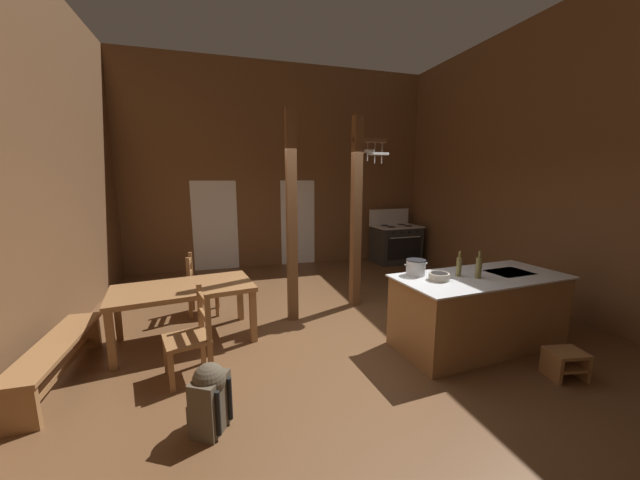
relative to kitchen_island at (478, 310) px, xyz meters
name	(u,v)px	position (x,y,z in m)	size (l,w,h in m)	color
ground_plane	(344,341)	(-1.56, 0.65, -0.50)	(7.89, 9.13, 0.10)	brown
wall_back	(282,168)	(-1.56, 4.88, 1.90)	(7.89, 0.14, 4.70)	brown
wall_right	(569,161)	(2.06, 0.65, 1.90)	(0.14, 9.13, 4.70)	brown
glazed_door_back_left	(215,226)	(-3.15, 4.81, 0.57)	(1.00, 0.01, 2.05)	white
glazed_panel_back_right	(298,223)	(-1.20, 4.81, 0.57)	(0.84, 0.01, 2.05)	white
kitchen_island	(478,310)	(0.00, 0.00, 0.00)	(2.22, 1.12, 0.91)	olive
stove_range	(396,243)	(1.19, 4.22, 0.03)	(1.18, 0.88, 1.32)	#2A2A2A
support_post_with_pot_rack	(358,206)	(-0.92, 1.75, 1.20)	(0.64, 0.26, 3.05)	brown
support_post_center	(292,219)	(-2.07, 1.47, 1.07)	(0.14, 0.14, 3.05)	brown
step_stool	(565,362)	(0.36, -0.89, -0.27)	(0.41, 0.34, 0.30)	olive
dining_table	(184,293)	(-3.56, 1.17, 0.20)	(1.81, 1.14, 0.74)	olive
ladderback_chair_near_window	(200,286)	(-3.41, 2.09, 0.00)	(0.45, 0.45, 0.95)	olive
ladderback_chair_by_post	(192,336)	(-3.42, 0.29, 0.00)	(0.53, 0.53, 0.95)	olive
bench_along_left_wall	(57,354)	(-4.75, 0.56, -0.14)	(0.39, 1.62, 0.44)	olive
backpack	(210,395)	(-3.23, -0.61, -0.14)	(0.38, 0.39, 0.60)	#4C4233
stockpot_on_counter	(416,267)	(-0.76, 0.27, 0.55)	(0.31, 0.24, 0.19)	silver
mixing_bowl_on_counter	(439,277)	(-0.62, 0.00, 0.50)	(0.24, 0.24, 0.09)	#B2A893
bottle_tall_on_counter	(479,267)	(-0.12, -0.07, 0.59)	(0.07, 0.07, 0.34)	brown
bottle_short_on_counter	(459,266)	(-0.29, 0.07, 0.58)	(0.06, 0.06, 0.31)	brown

